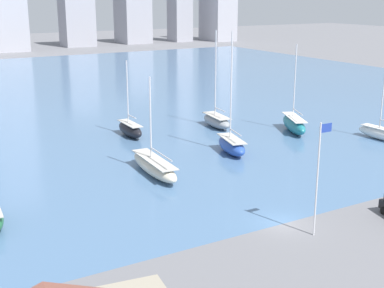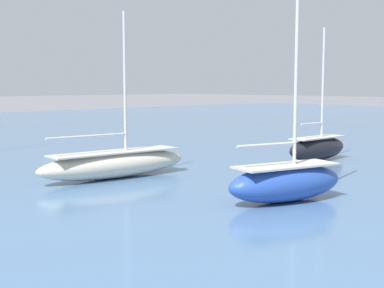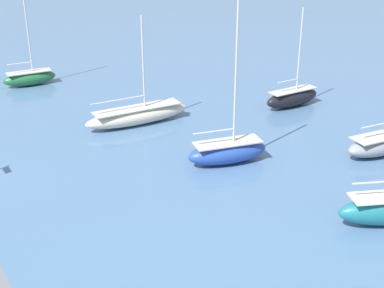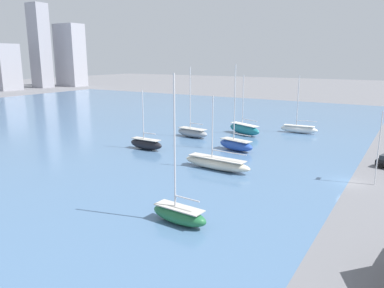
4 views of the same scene
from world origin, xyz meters
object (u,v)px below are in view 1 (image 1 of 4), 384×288
(sailboat_gray, at_px, (217,121))
(sailboat_teal, at_px, (294,124))
(sailboat_blue, at_px, (232,145))
(sailboat_black, at_px, (130,129))
(flag_pole, at_px, (318,175))
(sailboat_white, at_px, (383,133))
(sailboat_cream, at_px, (154,166))

(sailboat_gray, relative_size, sailboat_teal, 1.14)
(sailboat_blue, bearing_deg, sailboat_black, 131.83)
(flag_pole, xyz_separation_m, sailboat_white, (28.86, 17.81, -4.31))
(sailboat_black, relative_size, sailboat_teal, 0.84)
(sailboat_cream, distance_m, sailboat_black, 17.03)
(sailboat_black, bearing_deg, sailboat_gray, -5.93)
(sailboat_blue, height_order, sailboat_cream, sailboat_blue)
(sailboat_gray, distance_m, sailboat_cream, 23.14)
(sailboat_cream, xyz_separation_m, sailboat_black, (4.40, 16.45, 0.10))
(flag_pole, xyz_separation_m, sailboat_black, (-0.09, 37.06, -4.20))
(flag_pole, relative_size, sailboat_gray, 0.67)
(flag_pole, distance_m, sailboat_cream, 21.53)
(sailboat_white, relative_size, sailboat_black, 1.16)
(flag_pole, height_order, sailboat_gray, sailboat_gray)
(sailboat_cream, height_order, sailboat_teal, sailboat_teal)
(flag_pole, bearing_deg, sailboat_white, 31.67)
(sailboat_black, bearing_deg, flag_pole, -88.86)
(flag_pole, relative_size, sailboat_white, 0.78)
(sailboat_gray, distance_m, sailboat_black, 13.46)
(sailboat_blue, bearing_deg, sailboat_white, 0.10)
(flag_pole, xyz_separation_m, sailboat_cream, (-4.49, 20.61, -4.31))
(sailboat_gray, bearing_deg, sailboat_cream, -133.00)
(sailboat_gray, distance_m, sailboat_teal, 11.41)
(sailboat_white, xyz_separation_m, sailboat_teal, (-7.48, 9.60, 0.24))
(flag_pole, distance_m, sailboat_teal, 35.00)
(sailboat_blue, xyz_separation_m, sailboat_teal, (13.94, 4.43, 0.08))
(sailboat_white, xyz_separation_m, sailboat_cream, (-33.35, 2.80, 0.00))
(sailboat_cream, xyz_separation_m, sailboat_teal, (25.87, 6.80, 0.24))
(sailboat_gray, xyz_separation_m, sailboat_white, (15.58, -17.63, -0.08))
(sailboat_blue, xyz_separation_m, sailboat_black, (-7.53, 14.08, -0.05))
(sailboat_cream, bearing_deg, flag_pole, -74.01)
(flag_pole, height_order, sailboat_blue, sailboat_blue)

